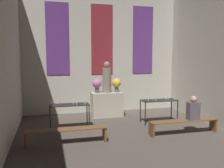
{
  "coord_description": "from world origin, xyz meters",
  "views": [
    {
      "loc": [
        -2.22,
        1.56,
        2.43
      ],
      "look_at": [
        0.0,
        10.15,
        1.38
      ],
      "focal_mm": 40.0,
      "sensor_mm": 36.0,
      "label": 1
    }
  ],
  "objects_px": {
    "person_seated": "(193,109)",
    "statue": "(107,78)",
    "altar": "(107,104)",
    "pew_back_left": "(67,133)",
    "flower_vase_left": "(97,84)",
    "flower_vase_right": "(117,84)",
    "candle_rack_right": "(159,103)",
    "candle_rack_left": "(69,108)",
    "pew_back_right": "(184,124)"
  },
  "relations": [
    {
      "from": "person_seated",
      "to": "statue",
      "type": "bearing_deg",
      "value": 127.43
    },
    {
      "from": "altar",
      "to": "pew_back_left",
      "type": "xyz_separation_m",
      "value": [
        -1.77,
        -2.73,
        -0.16
      ]
    },
    {
      "from": "flower_vase_left",
      "to": "flower_vase_right",
      "type": "xyz_separation_m",
      "value": [
        0.79,
        0.0,
        0.0
      ]
    },
    {
      "from": "candle_rack_right",
      "to": "person_seated",
      "type": "relative_size",
      "value": 1.73
    },
    {
      "from": "pew_back_left",
      "to": "person_seated",
      "type": "distance_m",
      "value": 3.89
    },
    {
      "from": "flower_vase_left",
      "to": "candle_rack_right",
      "type": "height_order",
      "value": "flower_vase_left"
    },
    {
      "from": "candle_rack_left",
      "to": "person_seated",
      "type": "distance_m",
      "value": 3.91
    },
    {
      "from": "flower_vase_right",
      "to": "pew_back_left",
      "type": "height_order",
      "value": "flower_vase_right"
    },
    {
      "from": "altar",
      "to": "statue",
      "type": "relative_size",
      "value": 1.01
    },
    {
      "from": "pew_back_right",
      "to": "person_seated",
      "type": "xyz_separation_m",
      "value": [
        0.31,
        0.0,
        0.43
      ]
    },
    {
      "from": "candle_rack_left",
      "to": "candle_rack_right",
      "type": "bearing_deg",
      "value": -0.0
    },
    {
      "from": "statue",
      "to": "pew_back_right",
      "type": "bearing_deg",
      "value": -56.97
    },
    {
      "from": "flower_vase_left",
      "to": "pew_back_right",
      "type": "relative_size",
      "value": 0.25
    },
    {
      "from": "candle_rack_right",
      "to": "pew_back_right",
      "type": "height_order",
      "value": "candle_rack_right"
    },
    {
      "from": "candle_rack_left",
      "to": "person_seated",
      "type": "xyz_separation_m",
      "value": [
        3.67,
        -1.35,
        0.03
      ]
    },
    {
      "from": "candle_rack_left",
      "to": "pew_back_left",
      "type": "bearing_deg",
      "value": -98.2
    },
    {
      "from": "person_seated",
      "to": "flower_vase_right",
      "type": "bearing_deg",
      "value": 121.82
    },
    {
      "from": "altar",
      "to": "pew_back_left",
      "type": "height_order",
      "value": "altar"
    },
    {
      "from": "pew_back_left",
      "to": "person_seated",
      "type": "bearing_deg",
      "value": 0.0
    },
    {
      "from": "flower_vase_left",
      "to": "person_seated",
      "type": "distance_m",
      "value": 3.73
    },
    {
      "from": "statue",
      "to": "pew_back_right",
      "type": "distance_m",
      "value": 3.46
    },
    {
      "from": "altar",
      "to": "candle_rack_left",
      "type": "xyz_separation_m",
      "value": [
        -1.58,
        -1.37,
        0.24
      ]
    },
    {
      "from": "flower_vase_left",
      "to": "pew_back_right",
      "type": "xyz_separation_m",
      "value": [
        2.17,
        -2.73,
        -0.97
      ]
    },
    {
      "from": "altar",
      "to": "pew_back_right",
      "type": "xyz_separation_m",
      "value": [
        1.77,
        -2.73,
        -0.16
      ]
    },
    {
      "from": "candle_rack_right",
      "to": "person_seated",
      "type": "distance_m",
      "value": 1.45
    },
    {
      "from": "flower_vase_left",
      "to": "candle_rack_right",
      "type": "distance_m",
      "value": 2.48
    },
    {
      "from": "altar",
      "to": "flower_vase_left",
      "type": "bearing_deg",
      "value": 180.0
    },
    {
      "from": "statue",
      "to": "candle_rack_left",
      "type": "distance_m",
      "value": 2.23
    },
    {
      "from": "candle_rack_right",
      "to": "flower_vase_right",
      "type": "bearing_deg",
      "value": 130.84
    },
    {
      "from": "flower_vase_left",
      "to": "flower_vase_right",
      "type": "height_order",
      "value": "same"
    },
    {
      "from": "person_seated",
      "to": "pew_back_left",
      "type": "bearing_deg",
      "value": 180.0
    },
    {
      "from": "altar",
      "to": "pew_back_right",
      "type": "height_order",
      "value": "altar"
    },
    {
      "from": "statue",
      "to": "person_seated",
      "type": "distance_m",
      "value": 3.52
    },
    {
      "from": "candle_rack_left",
      "to": "flower_vase_right",
      "type": "bearing_deg",
      "value": 34.83
    },
    {
      "from": "flower_vase_right",
      "to": "flower_vase_left",
      "type": "bearing_deg",
      "value": 180.0
    },
    {
      "from": "flower_vase_left",
      "to": "statue",
      "type": "bearing_deg",
      "value": 0.0
    },
    {
      "from": "candle_rack_right",
      "to": "pew_back_right",
      "type": "distance_m",
      "value": 1.43
    },
    {
      "from": "flower_vase_right",
      "to": "person_seated",
      "type": "relative_size",
      "value": 0.73
    },
    {
      "from": "candle_rack_left",
      "to": "statue",
      "type": "bearing_deg",
      "value": 41.02
    },
    {
      "from": "candle_rack_left",
      "to": "altar",
      "type": "bearing_deg",
      "value": 41.02
    },
    {
      "from": "pew_back_right",
      "to": "altar",
      "type": "bearing_deg",
      "value": 123.03
    },
    {
      "from": "flower_vase_left",
      "to": "candle_rack_left",
      "type": "height_order",
      "value": "flower_vase_left"
    },
    {
      "from": "altar",
      "to": "candle_rack_right",
      "type": "relative_size",
      "value": 0.95
    },
    {
      "from": "flower_vase_right",
      "to": "person_seated",
      "type": "distance_m",
      "value": 3.26
    },
    {
      "from": "flower_vase_left",
      "to": "flower_vase_right",
      "type": "relative_size",
      "value": 1.0
    },
    {
      "from": "flower_vase_right",
      "to": "candle_rack_right",
      "type": "height_order",
      "value": "flower_vase_right"
    },
    {
      "from": "candle_rack_left",
      "to": "candle_rack_right",
      "type": "relative_size",
      "value": 1.0
    },
    {
      "from": "candle_rack_right",
      "to": "altar",
      "type": "bearing_deg",
      "value": 139.04
    },
    {
      "from": "flower_vase_right",
      "to": "pew_back_right",
      "type": "distance_m",
      "value": 3.21
    },
    {
      "from": "candle_rack_left",
      "to": "person_seated",
      "type": "height_order",
      "value": "person_seated"
    }
  ]
}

